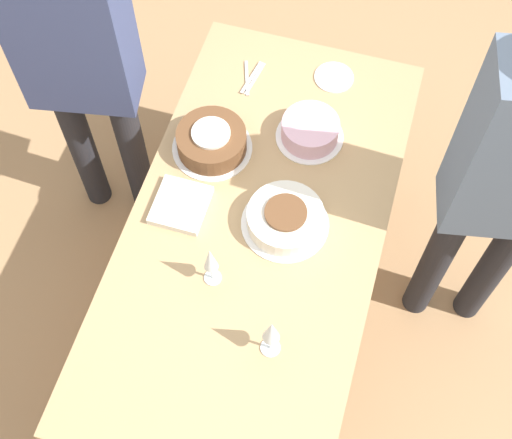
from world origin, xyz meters
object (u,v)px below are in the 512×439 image
(cake_front_chocolate, at_px, (212,141))
(cake_back_decorated, at_px, (310,130))
(person_cutting, at_px, (78,56))
(wine_glass_near, at_px, (271,332))
(wine_glass_far, at_px, (211,260))
(cake_center_white, at_px, (285,219))

(cake_front_chocolate, height_order, cake_back_decorated, cake_front_chocolate)
(person_cutting, bearing_deg, wine_glass_near, -49.95)
(cake_front_chocolate, relative_size, wine_glass_near, 1.38)
(wine_glass_far, height_order, person_cutting, person_cutting)
(cake_back_decorated, bearing_deg, cake_center_white, 1.41)
(cake_front_chocolate, bearing_deg, cake_center_white, 55.79)
(cake_center_white, height_order, wine_glass_near, wine_glass_near)
(wine_glass_near, xyz_separation_m, wine_glass_far, (-0.18, -0.25, -0.01))
(cake_center_white, height_order, person_cutting, person_cutting)
(wine_glass_near, height_order, wine_glass_far, wine_glass_near)
(wine_glass_near, distance_m, wine_glass_far, 0.30)
(cake_center_white, height_order, cake_back_decorated, cake_center_white)
(cake_center_white, xyz_separation_m, person_cutting, (-0.33, -0.86, 0.18))
(wine_glass_near, xyz_separation_m, person_cutting, (-0.77, -0.93, 0.07))
(cake_center_white, relative_size, cake_back_decorated, 1.21)
(cake_front_chocolate, relative_size, cake_back_decorated, 1.17)
(cake_back_decorated, bearing_deg, wine_glass_near, 5.74)
(cake_center_white, bearing_deg, wine_glass_far, -33.72)
(cake_center_white, relative_size, wine_glass_near, 1.42)
(cake_front_chocolate, bearing_deg, wine_glass_far, 18.29)
(cake_center_white, bearing_deg, cake_back_decorated, -178.59)
(wine_glass_near, distance_m, person_cutting, 1.21)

